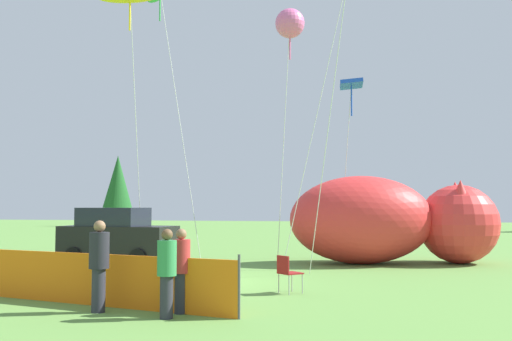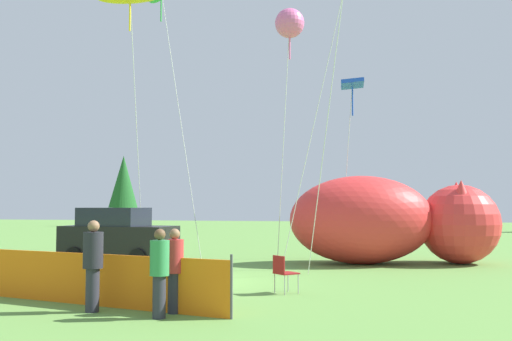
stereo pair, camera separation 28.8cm
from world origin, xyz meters
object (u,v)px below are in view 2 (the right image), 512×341
object	(u,v)px
parked_car	(118,236)
spectator_in_blue_shirt	(159,269)
spectator_in_white_shirt	(174,267)
spectator_in_green_shirt	(93,262)
inflatable_cat	(389,223)
kite_blue_box	(352,87)
kite_pink_octopus	(290,24)
folding_chair	(283,270)

from	to	relation	value
parked_car	spectator_in_blue_shirt	world-z (taller)	parked_car
spectator_in_white_shirt	spectator_in_green_shirt	bearing A→B (deg)	-172.11
spectator_in_green_shirt	spectator_in_white_shirt	size ratio (longest dim) A/B	1.10
parked_car	spectator_in_white_shirt	xyz separation A→B (m)	(5.36, -8.35, -0.10)
inflatable_cat	kite_blue_box	size ratio (longest dim) A/B	1.08
spectator_in_blue_shirt	inflatable_cat	bearing A→B (deg)	69.16
spectator_in_green_shirt	kite_pink_octopus	xyz separation A→B (m)	(2.35, 9.39, 7.55)
parked_car	kite_blue_box	xyz separation A→B (m)	(8.10, 4.14, 5.87)
folding_chair	kite_pink_octopus	bearing A→B (deg)	51.29
folding_chair	spectator_in_green_shirt	size ratio (longest dim) A/B	0.50
spectator_in_blue_shirt	spectator_in_white_shirt	distance (m)	0.53
parked_car	folding_chair	xyz separation A→B (m)	(6.98, -5.47, -0.44)
kite_blue_box	kite_pink_octopus	xyz separation A→B (m)	(-1.99, -3.32, 1.67)
parked_car	spectator_in_green_shirt	distance (m)	9.36
inflatable_cat	folding_chair	bearing A→B (deg)	-121.51
folding_chair	inflatable_cat	size ratio (longest dim) A/B	0.12
spectator_in_green_shirt	kite_pink_octopus	bearing A→B (deg)	75.93
spectator_in_blue_shirt	kite_pink_octopus	size ratio (longest dim) A/B	0.18
spectator_in_green_shirt	spectator_in_white_shirt	world-z (taller)	spectator_in_green_shirt
folding_chair	spectator_in_blue_shirt	world-z (taller)	spectator_in_blue_shirt
inflatable_cat	spectator_in_white_shirt	xyz separation A→B (m)	(-4.09, -10.46, -0.56)
folding_chair	spectator_in_white_shirt	size ratio (longest dim) A/B	0.55
folding_chair	kite_blue_box	distance (m)	11.55
spectator_in_blue_shirt	folding_chair	bearing A→B (deg)	63.31
spectator_in_green_shirt	spectator_in_white_shirt	xyz separation A→B (m)	(1.61, 0.22, -0.08)
parked_car	inflatable_cat	distance (m)	9.70
spectator_in_blue_shirt	kite_blue_box	xyz separation A→B (m)	(2.82, 13.01, 5.96)
spectator_in_green_shirt	kite_blue_box	distance (m)	14.67
folding_chair	spectator_in_white_shirt	xyz separation A→B (m)	(-1.62, -2.88, 0.34)
spectator_in_green_shirt	spectator_in_white_shirt	distance (m)	1.62
parked_car	kite_pink_octopus	xyz separation A→B (m)	(6.11, 0.82, 7.54)
parked_car	spectator_in_green_shirt	bearing A→B (deg)	-61.42
folding_chair	kite_blue_box	world-z (taller)	kite_blue_box
folding_chair	spectator_in_green_shirt	xyz separation A→B (m)	(-3.23, -3.10, 0.43)
parked_car	kite_pink_octopus	size ratio (longest dim) A/B	0.46
kite_pink_octopus	folding_chair	bearing A→B (deg)	-82.10
kite_blue_box	kite_pink_octopus	size ratio (longest dim) A/B	0.79
inflatable_cat	kite_blue_box	bearing A→B (deg)	110.17
spectator_in_white_shirt	kite_pink_octopus	size ratio (longest dim) A/B	0.18
spectator_in_white_shirt	kite_blue_box	xyz separation A→B (m)	(2.73, 12.49, 5.96)
parked_car	kite_pink_octopus	bearing A→B (deg)	12.56
kite_pink_octopus	inflatable_cat	bearing A→B (deg)	21.02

